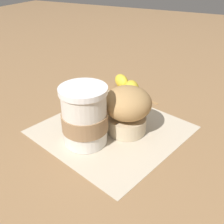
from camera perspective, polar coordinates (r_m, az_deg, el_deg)
name	(u,v)px	position (r m, az deg, el deg)	size (l,w,h in m)	color
ground_plane	(112,130)	(0.55, 0.00, -3.84)	(3.00, 3.00, 0.00)	#936D47
paper_napkin	(112,129)	(0.55, 0.00, -3.77)	(0.27, 0.27, 0.00)	beige
coffee_cup	(85,117)	(0.49, -5.98, -1.05)	(0.09, 0.09, 0.12)	silver
muffin	(127,109)	(0.52, 3.35, 0.74)	(0.10, 0.10, 0.10)	beige
banana	(129,92)	(0.66, 3.65, 4.28)	(0.18, 0.12, 0.04)	yellow
wooden_stirrer	(141,97)	(0.68, 6.36, 3.31)	(0.11, 0.01, 0.00)	#9E7547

